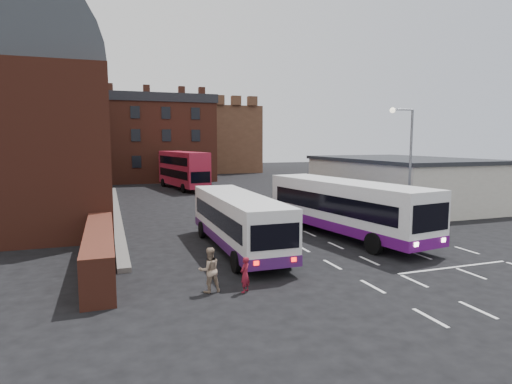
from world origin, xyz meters
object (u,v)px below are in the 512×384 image
object	(u,v)px
bus_blue	(324,197)
street_lamp	(407,157)
pedestrian_beige	(209,270)
pedestrian_red	(245,275)
bus_red_double	(183,169)
bus_white_inbound	(345,204)
bus_white_outbound	(238,218)

from	to	relation	value
bus_blue	street_lamp	bearing A→B (deg)	115.64
bus_blue	pedestrian_beige	xyz separation A→B (m)	(-11.98, -13.21, -0.65)
bus_blue	pedestrian_red	world-z (taller)	bus_blue
bus_blue	bus_red_double	size ratio (longest dim) A/B	0.83
bus_white_inbound	bus_blue	distance (m)	6.88
street_lamp	pedestrian_beige	xyz separation A→B (m)	(-14.55, -7.17, -3.85)
bus_white_inbound	street_lamp	size ratio (longest dim) A/B	1.61
bus_red_double	bus_white_outbound	bearing A→B (deg)	75.90
pedestrian_red	bus_white_inbound	bearing A→B (deg)	178.94
bus_white_outbound	bus_blue	bearing A→B (deg)	39.51
bus_white_inbound	pedestrian_beige	distance (m)	11.95
street_lamp	pedestrian_beige	bearing A→B (deg)	-153.78
pedestrian_beige	bus_white_outbound	bearing A→B (deg)	-122.67
bus_blue	street_lamp	size ratio (longest dim) A/B	1.22
bus_white_outbound	bus_red_double	size ratio (longest dim) A/B	0.93
bus_white_outbound	bus_blue	xyz separation A→B (m)	(9.11, 7.45, -0.20)
bus_white_outbound	bus_white_inbound	size ratio (longest dim) A/B	0.85
bus_white_outbound	bus_blue	size ratio (longest dim) A/B	1.12
bus_red_double	pedestrian_red	size ratio (longest dim) A/B	8.36
bus_blue	bus_red_double	bearing A→B (deg)	-70.21
bus_red_double	street_lamp	bearing A→B (deg)	98.56
pedestrian_red	pedestrian_beige	distance (m)	1.36
bus_blue	street_lamp	xyz separation A→B (m)	(2.57, -6.04, 3.19)
bus_blue	street_lamp	world-z (taller)	street_lamp
pedestrian_red	pedestrian_beige	bearing A→B (deg)	-61.01
street_lamp	pedestrian_red	bearing A→B (deg)	-150.12
bus_white_inbound	bus_blue	size ratio (longest dim) A/B	1.32
bus_blue	bus_white_inbound	bearing A→B (deg)	74.48
pedestrian_red	pedestrian_beige	xyz separation A→B (m)	(-1.27, 0.46, 0.18)
bus_white_outbound	bus_blue	world-z (taller)	bus_white_outbound
bus_white_inbound	pedestrian_beige	xyz separation A→B (m)	(-9.85, -6.68, -1.11)
bus_blue	pedestrian_beige	distance (m)	17.85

